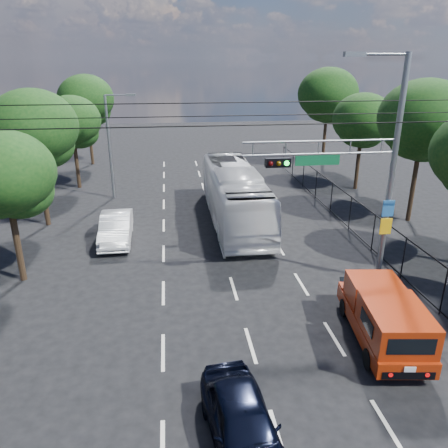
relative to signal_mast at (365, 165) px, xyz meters
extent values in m
plane|color=black|center=(-5.28, -7.99, -5.24)|extent=(120.00, 120.00, 0.00)
cube|color=beige|center=(-8.28, -3.99, -5.24)|extent=(0.12, 2.00, 0.01)
cube|color=beige|center=(-8.28, 0.01, -5.24)|extent=(0.12, 2.00, 0.01)
cube|color=beige|center=(-8.28, 4.01, -5.24)|extent=(0.12, 2.00, 0.01)
cube|color=beige|center=(-8.28, 8.01, -5.24)|extent=(0.12, 2.00, 0.01)
cube|color=beige|center=(-8.28, 12.01, -5.24)|extent=(0.12, 2.00, 0.01)
cube|color=beige|center=(-8.28, 16.01, -5.24)|extent=(0.12, 2.00, 0.01)
cube|color=beige|center=(-8.28, 20.01, -5.24)|extent=(0.12, 2.00, 0.01)
cube|color=beige|center=(-8.28, 24.01, -5.24)|extent=(0.12, 2.00, 0.01)
cube|color=beige|center=(-5.28, -7.99, -5.24)|extent=(0.12, 2.00, 0.01)
cube|color=beige|center=(-5.28, -3.99, -5.24)|extent=(0.12, 2.00, 0.01)
cube|color=beige|center=(-5.28, 0.01, -5.24)|extent=(0.12, 2.00, 0.01)
cube|color=beige|center=(-5.28, 4.01, -5.24)|extent=(0.12, 2.00, 0.01)
cube|color=beige|center=(-5.28, 8.01, -5.24)|extent=(0.12, 2.00, 0.01)
cube|color=beige|center=(-5.28, 12.01, -5.24)|extent=(0.12, 2.00, 0.01)
cube|color=beige|center=(-5.28, 16.01, -5.24)|extent=(0.12, 2.00, 0.01)
cube|color=beige|center=(-5.28, 20.01, -5.24)|extent=(0.12, 2.00, 0.01)
cube|color=beige|center=(-5.28, 24.01, -5.24)|extent=(0.12, 2.00, 0.01)
cube|color=beige|center=(-2.28, -7.99, -5.24)|extent=(0.12, 2.00, 0.01)
cube|color=beige|center=(-2.28, -3.99, -5.24)|extent=(0.12, 2.00, 0.01)
cube|color=beige|center=(-2.28, 0.01, -5.24)|extent=(0.12, 2.00, 0.01)
cube|color=beige|center=(-2.28, 4.01, -5.24)|extent=(0.12, 2.00, 0.01)
cube|color=beige|center=(-2.28, 8.01, -5.24)|extent=(0.12, 2.00, 0.01)
cube|color=beige|center=(-2.28, 12.01, -5.24)|extent=(0.12, 2.00, 0.01)
cube|color=beige|center=(-2.28, 16.01, -5.24)|extent=(0.12, 2.00, 0.01)
cube|color=beige|center=(-2.28, 20.01, -5.24)|extent=(0.12, 2.00, 0.01)
cube|color=beige|center=(-2.28, 24.01, -5.24)|extent=(0.12, 2.00, 0.01)
cylinder|color=slate|center=(1.22, 0.01, -0.49)|extent=(0.24, 0.24, 9.50)
cylinder|color=slate|center=(0.22, 0.01, 4.16)|extent=(2.00, 0.10, 0.10)
cube|color=slate|center=(-0.88, 0.01, 4.16)|extent=(0.80, 0.25, 0.18)
cylinder|color=slate|center=(-1.88, 0.01, 1.01)|extent=(6.20, 0.08, 0.08)
cylinder|color=slate|center=(-1.88, 0.01, 0.51)|extent=(6.20, 0.08, 0.08)
cube|color=black|center=(-3.58, 0.01, 0.21)|extent=(1.00, 0.28, 0.35)
sphere|color=#3F0505|center=(-3.90, -0.14, 0.21)|extent=(0.20, 0.20, 0.20)
sphere|color=#4C3805|center=(-3.58, -0.14, 0.21)|extent=(0.20, 0.20, 0.20)
sphere|color=#0CE533|center=(-3.26, -0.14, 0.21)|extent=(0.20, 0.20, 0.20)
cube|color=#0C572F|center=(-1.98, 0.01, 0.26)|extent=(1.80, 0.05, 0.40)
cube|color=#225DA0|center=(1.20, -0.13, -1.84)|extent=(0.50, 0.04, 0.70)
cube|color=#E7AB0C|center=(1.20, -0.13, -2.64)|extent=(0.50, 0.04, 0.70)
cylinder|color=slate|center=(0.62, 0.01, 0.76)|extent=(0.05, 0.05, 0.50)
cylinder|color=slate|center=(-0.68, 0.01, 0.76)|extent=(0.05, 0.05, 0.50)
cylinder|color=slate|center=(-1.98, 0.01, 0.76)|extent=(0.05, 0.05, 0.50)
cylinder|color=slate|center=(-3.28, 0.01, 0.76)|extent=(0.05, 0.05, 0.50)
cylinder|color=slate|center=(-4.58, 0.01, 0.76)|extent=(0.05, 0.05, 0.50)
cylinder|color=slate|center=(-11.78, 14.01, -1.74)|extent=(0.18, 0.18, 7.00)
cylinder|color=slate|center=(-10.98, 14.01, 1.76)|extent=(1.60, 0.09, 0.09)
cube|color=slate|center=(-10.08, 14.01, 1.76)|extent=(0.60, 0.22, 0.15)
cylinder|color=black|center=(-5.28, -1.99, 1.96)|extent=(22.00, 0.04, 0.04)
cylinder|color=black|center=(-5.28, 1.51, 2.36)|extent=(22.00, 0.04, 0.04)
cylinder|color=black|center=(-5.28, 3.01, 1.66)|extent=(22.00, 0.04, 0.04)
cube|color=black|center=(2.32, 4.01, -3.29)|extent=(0.04, 34.00, 0.06)
cube|color=black|center=(2.32, 4.01, -5.09)|extent=(0.04, 34.00, 0.06)
cylinder|color=black|center=(2.32, -2.99, -4.24)|extent=(0.06, 0.06, 2.00)
cylinder|color=black|center=(2.32, 0.01, -4.24)|extent=(0.06, 0.06, 2.00)
cylinder|color=black|center=(2.32, 3.01, -4.24)|extent=(0.06, 0.06, 2.00)
cylinder|color=black|center=(2.32, 6.01, -4.24)|extent=(0.06, 0.06, 2.00)
cylinder|color=black|center=(2.32, 9.01, -4.24)|extent=(0.06, 0.06, 2.00)
cylinder|color=black|center=(2.32, 12.01, -4.24)|extent=(0.06, 0.06, 2.00)
cylinder|color=black|center=(2.32, 15.01, -4.24)|extent=(0.06, 0.06, 2.00)
cylinder|color=black|center=(2.32, 18.01, -4.24)|extent=(0.06, 0.06, 2.00)
cylinder|color=black|center=(2.32, 21.01, -4.24)|extent=(0.06, 0.06, 2.00)
cylinder|color=black|center=(6.52, 7.01, -2.86)|extent=(0.28, 0.28, 4.76)
ellipsoid|color=black|center=(6.52, 7.01, 0.88)|extent=(5.10, 5.10, 4.33)
ellipsoid|color=black|center=(6.92, 7.31, -0.31)|extent=(3.40, 3.40, 2.72)
ellipsoid|color=black|center=(6.17, 6.81, -0.14)|extent=(3.23, 3.23, 2.58)
cylinder|color=black|center=(6.12, 14.01, -3.23)|extent=(0.28, 0.28, 4.03)
ellipsoid|color=black|center=(6.12, 14.01, -0.06)|extent=(4.32, 4.32, 3.67)
ellipsoid|color=black|center=(6.52, 14.31, -1.07)|extent=(2.88, 2.88, 2.30)
ellipsoid|color=black|center=(5.77, 13.81, -0.92)|extent=(2.74, 2.74, 2.19)
cylinder|color=black|center=(6.32, 22.01, -2.78)|extent=(0.28, 0.28, 4.93)
ellipsoid|color=black|center=(6.32, 22.01, 1.09)|extent=(5.28, 5.28, 4.49)
ellipsoid|color=black|center=(6.72, 22.31, -0.14)|extent=(3.52, 3.52, 2.82)
ellipsoid|color=black|center=(5.97, 21.81, 0.04)|extent=(3.34, 3.34, 2.68)
cylinder|color=black|center=(-14.48, 2.01, -3.34)|extent=(0.28, 0.28, 3.81)
ellipsoid|color=black|center=(-14.48, 2.01, -0.35)|extent=(4.08, 4.08, 3.47)
ellipsoid|color=black|center=(-14.08, 2.31, -1.30)|extent=(2.72, 2.72, 2.18)
cylinder|color=black|center=(-15.08, 9.01, -3.00)|extent=(0.28, 0.28, 4.48)
ellipsoid|color=black|center=(-15.08, 9.01, 0.52)|extent=(4.80, 4.80, 4.08)
ellipsoid|color=black|center=(-14.68, 9.31, -0.60)|extent=(3.20, 3.20, 2.56)
ellipsoid|color=black|center=(-15.43, 8.81, -0.44)|extent=(3.04, 3.04, 2.43)
cylinder|color=black|center=(-14.68, 17.01, -3.28)|extent=(0.28, 0.28, 3.92)
ellipsoid|color=black|center=(-14.68, 17.01, -0.20)|extent=(4.20, 4.20, 3.57)
ellipsoid|color=black|center=(-14.28, 17.31, -1.18)|extent=(2.80, 2.80, 2.24)
ellipsoid|color=black|center=(-15.03, 16.81, -1.04)|extent=(2.66, 2.66, 2.13)
cylinder|color=black|center=(-14.88, 25.01, -2.95)|extent=(0.28, 0.28, 4.59)
ellipsoid|color=black|center=(-14.88, 25.01, 0.66)|extent=(4.92, 4.92, 4.18)
ellipsoid|color=black|center=(-14.48, 25.31, -0.49)|extent=(3.28, 3.28, 2.62)
ellipsoid|color=black|center=(-15.23, 24.81, -0.32)|extent=(3.12, 3.12, 2.49)
cylinder|color=black|center=(-1.37, -2.63, -4.90)|extent=(0.34, 0.72, 0.69)
cylinder|color=black|center=(0.29, -2.85, -4.90)|extent=(0.34, 0.72, 0.69)
cylinder|color=black|center=(-1.77, -5.65, -4.90)|extent=(0.34, 0.72, 0.69)
cylinder|color=black|center=(-0.11, -5.87, -4.90)|extent=(0.34, 0.72, 0.69)
cube|color=maroon|center=(-0.74, -4.25, -4.63)|extent=(2.49, 5.12, 0.55)
cube|color=maroon|center=(-0.45, -2.06, -4.55)|extent=(1.87, 0.77, 0.54)
cube|color=black|center=(-0.42, -1.79, -4.31)|extent=(1.71, 0.61, 0.30)
cube|color=maroon|center=(-0.59, -3.13, -3.92)|extent=(1.95, 1.74, 0.93)
cube|color=black|center=(-0.69, -3.86, -3.87)|extent=(1.52, 0.25, 0.54)
cube|color=maroon|center=(-0.88, -5.32, -3.85)|extent=(2.14, 2.72, 1.03)
cube|color=black|center=(0.04, -5.44, -3.82)|extent=(0.19, 1.17, 0.44)
cube|color=black|center=(-1.80, -5.20, -3.82)|extent=(0.19, 1.17, 0.44)
cube|color=black|center=(-1.04, -6.55, -3.82)|extent=(1.42, 0.23, 0.54)
cube|color=black|center=(-1.06, -6.67, -4.75)|extent=(1.57, 0.28, 0.26)
cube|color=silver|center=(-1.06, -6.71, -4.51)|extent=(0.35, 0.07, 0.18)
imported|color=black|center=(-6.25, -8.04, -4.54)|extent=(2.09, 4.29, 1.41)
imported|color=silver|center=(-4.01, 8.32, -3.60)|extent=(2.78, 11.76, 3.28)
imported|color=white|center=(-10.78, 6.01, -4.50)|extent=(1.67, 4.56, 1.49)
camera|label=1|loc=(-7.79, -16.35, 4.03)|focal=35.00mm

